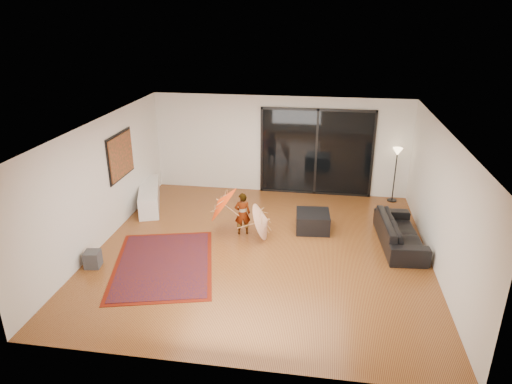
% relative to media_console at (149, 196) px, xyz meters
% --- Properties ---
extents(floor, '(7.00, 7.00, 0.00)m').
position_rel_media_console_xyz_m(floor, '(3.25, -1.92, -0.27)').
color(floor, brown).
rests_on(floor, ground).
extents(ceiling, '(7.00, 7.00, 0.00)m').
position_rel_media_console_xyz_m(ceiling, '(3.25, -1.92, 2.43)').
color(ceiling, white).
rests_on(ceiling, wall_back).
extents(wall_back, '(7.00, 0.00, 7.00)m').
position_rel_media_console_xyz_m(wall_back, '(3.25, 1.58, 1.08)').
color(wall_back, silver).
rests_on(wall_back, floor).
extents(wall_front, '(7.00, 0.00, 7.00)m').
position_rel_media_console_xyz_m(wall_front, '(3.25, -5.42, 1.08)').
color(wall_front, silver).
rests_on(wall_front, floor).
extents(wall_left, '(0.00, 7.00, 7.00)m').
position_rel_media_console_xyz_m(wall_left, '(-0.25, -1.92, 1.08)').
color(wall_left, silver).
rests_on(wall_left, floor).
extents(wall_right, '(0.00, 7.00, 7.00)m').
position_rel_media_console_xyz_m(wall_right, '(6.75, -1.92, 1.08)').
color(wall_right, silver).
rests_on(wall_right, floor).
extents(sliding_door, '(3.06, 0.07, 2.40)m').
position_rel_media_console_xyz_m(sliding_door, '(4.25, 1.54, 0.93)').
color(sliding_door, black).
rests_on(sliding_door, wall_back).
extents(painting, '(0.04, 1.28, 1.08)m').
position_rel_media_console_xyz_m(painting, '(-0.21, -0.92, 1.38)').
color(painting, black).
rests_on(painting, wall_left).
extents(media_console, '(1.09, 1.97, 0.53)m').
position_rel_media_console_xyz_m(media_console, '(0.00, 0.00, 0.00)').
color(media_console, white).
rests_on(media_console, floor).
extents(speaker, '(0.34, 0.34, 0.34)m').
position_rel_media_console_xyz_m(speaker, '(0.00, -3.11, -0.10)').
color(speaker, '#424244').
rests_on(speaker, floor).
extents(persian_rug, '(2.55, 3.11, 0.02)m').
position_rel_media_console_xyz_m(persian_rug, '(1.36, -2.82, -0.26)').
color(persian_rug, '#5F1408').
rests_on(persian_rug, floor).
extents(sofa, '(0.96, 2.11, 0.60)m').
position_rel_media_console_xyz_m(sofa, '(6.20, -1.21, 0.03)').
color(sofa, black).
rests_on(sofa, floor).
extents(ottoman, '(0.82, 0.82, 0.44)m').
position_rel_media_console_xyz_m(ottoman, '(4.29, -0.77, -0.05)').
color(ottoman, black).
rests_on(ottoman, floor).
extents(floor_lamp, '(0.25, 0.25, 1.48)m').
position_rel_media_console_xyz_m(floor_lamp, '(6.35, 1.33, 0.90)').
color(floor_lamp, black).
rests_on(floor_lamp, floor).
extents(child, '(0.42, 0.34, 1.00)m').
position_rel_media_console_xyz_m(child, '(2.70, -1.20, 0.23)').
color(child, '#999999').
rests_on(child, floor).
extents(parasol_orange, '(0.69, 0.93, 0.92)m').
position_rel_media_console_xyz_m(parasol_orange, '(2.15, -1.25, 0.47)').
color(parasol_orange, '#FA440D').
rests_on(parasol_orange, child).
extents(parasol_white, '(0.52, 0.85, 0.91)m').
position_rel_media_console_xyz_m(parasol_white, '(3.30, -1.35, 0.24)').
color(parasol_white, silver).
rests_on(parasol_white, floor).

